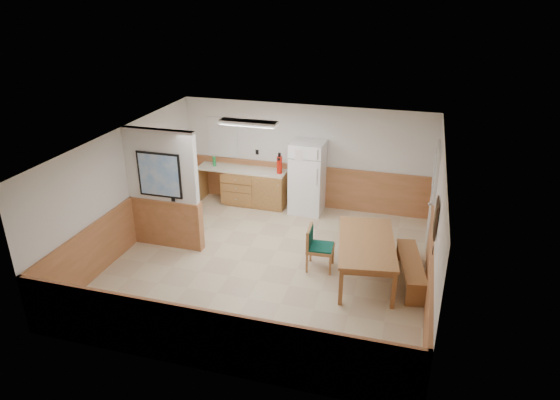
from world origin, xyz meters
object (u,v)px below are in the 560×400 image
(dining_bench, at_px, (411,265))
(fire_extinguisher, at_px, (279,164))
(refrigerator, at_px, (307,178))
(dining_chair, at_px, (316,245))
(dining_table, at_px, (366,246))
(soap_bottle, at_px, (214,161))

(dining_bench, bearing_deg, fire_extinguisher, 132.50)
(refrigerator, bearing_deg, dining_chair, -71.96)
(dining_table, relative_size, fire_extinguisher, 4.21)
(refrigerator, distance_m, dining_table, 3.06)
(soap_bottle, bearing_deg, dining_chair, -38.94)
(refrigerator, bearing_deg, fire_extinguisher, -179.03)
(dining_chair, xyz_separation_m, fire_extinguisher, (-1.43, 2.46, 0.63))
(dining_table, xyz_separation_m, soap_bottle, (-4.07, 2.59, 0.36))
(dining_table, bearing_deg, refrigerator, 115.01)
(refrigerator, bearing_deg, soap_bottle, 179.94)
(fire_extinguisher, relative_size, soap_bottle, 2.08)
(fire_extinguisher, bearing_deg, dining_chair, -62.60)
(fire_extinguisher, bearing_deg, refrigerator, -2.89)
(dining_table, height_order, dining_bench, dining_table)
(refrigerator, relative_size, fire_extinguisher, 3.43)
(refrigerator, distance_m, fire_extinguisher, 0.73)
(dining_bench, height_order, soap_bottle, soap_bottle)
(dining_table, height_order, fire_extinguisher, fire_extinguisher)
(refrigerator, relative_size, dining_chair, 2.03)
(dining_bench, distance_m, dining_chair, 1.78)
(refrigerator, relative_size, dining_table, 0.81)
(dining_chair, bearing_deg, refrigerator, 103.45)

